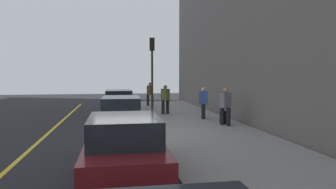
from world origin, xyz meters
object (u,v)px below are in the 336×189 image
(parked_car_silver, at_px, (121,114))
(traffic_light_pole, at_px, (152,63))
(parked_car_black, at_px, (119,102))
(pedestrian_blue_coat, at_px, (203,102))
(parked_car_maroon, at_px, (124,147))
(pedestrian_brown_coat, at_px, (150,93))
(pedestrian_grey_coat, at_px, (225,105))
(pedestrian_olive_coat, at_px, (165,99))
(rolling_suitcase, at_px, (223,117))

(parked_car_silver, xyz_separation_m, traffic_light_pole, (3.51, -1.80, 2.34))
(parked_car_black, height_order, pedestrian_blue_coat, pedestrian_blue_coat)
(pedestrian_blue_coat, relative_size, traffic_light_pole, 0.38)
(parked_car_maroon, relative_size, parked_car_black, 0.89)
(pedestrian_blue_coat, xyz_separation_m, traffic_light_pole, (1.49, 2.55, 2.06))
(parked_car_maroon, bearing_deg, parked_car_black, -0.29)
(parked_car_maroon, xyz_separation_m, pedestrian_brown_coat, (15.85, -2.42, 0.32))
(pedestrian_grey_coat, xyz_separation_m, traffic_light_pole, (3.81, 2.92, 2.02))
(pedestrian_olive_coat, bearing_deg, pedestrian_brown_coat, 3.77)
(traffic_light_pole, height_order, rolling_suitcase, traffic_light_pole)
(pedestrian_olive_coat, bearing_deg, pedestrian_grey_coat, -156.03)
(pedestrian_brown_coat, bearing_deg, traffic_light_pole, 174.69)
(parked_car_silver, height_order, pedestrian_blue_coat, pedestrian_blue_coat)
(pedestrian_grey_coat, bearing_deg, parked_car_black, 36.13)
(traffic_light_pole, bearing_deg, pedestrian_olive_coat, -48.37)
(pedestrian_grey_coat, bearing_deg, pedestrian_brown_coat, 13.82)
(pedestrian_blue_coat, xyz_separation_m, pedestrian_grey_coat, (-2.32, -0.37, 0.04))
(pedestrian_blue_coat, distance_m, pedestrian_grey_coat, 2.35)
(parked_car_silver, xyz_separation_m, pedestrian_blue_coat, (2.02, -4.35, 0.28))
(pedestrian_blue_coat, bearing_deg, pedestrian_grey_coat, -170.94)
(pedestrian_grey_coat, height_order, traffic_light_pole, traffic_light_pole)
(pedestrian_brown_coat, xyz_separation_m, pedestrian_blue_coat, (-7.33, -2.00, -0.04))
(pedestrian_brown_coat, height_order, pedestrian_blue_coat, pedestrian_brown_coat)
(parked_car_maroon, relative_size, pedestrian_blue_coat, 2.54)
(parked_car_silver, bearing_deg, traffic_light_pole, -27.14)
(parked_car_black, height_order, rolling_suitcase, parked_car_black)
(parked_car_black, distance_m, pedestrian_blue_coat, 6.04)
(rolling_suitcase, bearing_deg, pedestrian_brown_coat, 15.02)
(parked_car_black, distance_m, rolling_suitcase, 7.67)
(traffic_light_pole, bearing_deg, parked_car_black, 34.20)
(pedestrian_grey_coat, bearing_deg, pedestrian_blue_coat, 9.06)
(pedestrian_olive_coat, bearing_deg, parked_car_maroon, 165.65)
(traffic_light_pole, xyz_separation_m, rolling_suitcase, (-3.29, -2.99, -2.64))
(pedestrian_blue_coat, relative_size, pedestrian_grey_coat, 0.96)
(parked_car_maroon, xyz_separation_m, parked_car_silver, (6.49, -0.08, 0.00))
(pedestrian_brown_coat, xyz_separation_m, rolling_suitcase, (-9.13, -2.45, -0.62))
(pedestrian_grey_coat, bearing_deg, pedestrian_olive_coat, 23.97)
(pedestrian_brown_coat, height_order, traffic_light_pole, traffic_light_pole)
(pedestrian_grey_coat, bearing_deg, parked_car_silver, 86.36)
(parked_car_silver, height_order, parked_car_black, same)
(pedestrian_olive_coat, bearing_deg, pedestrian_blue_coat, -143.64)
(parked_car_black, distance_m, pedestrian_grey_coat, 8.04)
(parked_car_silver, xyz_separation_m, parked_car_black, (6.19, 0.02, 0.00))
(parked_car_silver, height_order, rolling_suitcase, parked_car_silver)
(parked_car_silver, relative_size, pedestrian_olive_coat, 2.70)
(pedestrian_olive_coat, distance_m, pedestrian_grey_coat, 5.02)
(pedestrian_brown_coat, distance_m, pedestrian_blue_coat, 7.60)
(parked_car_maroon, distance_m, traffic_light_pole, 10.45)
(parked_car_silver, relative_size, pedestrian_brown_coat, 2.66)
(parked_car_black, bearing_deg, traffic_light_pole, -145.80)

